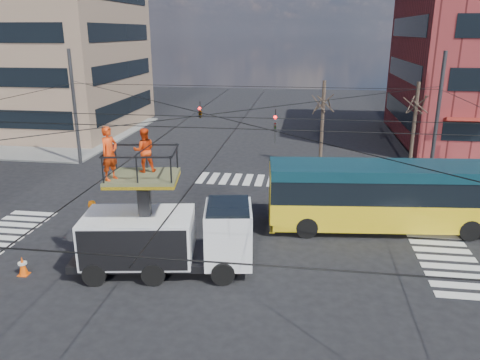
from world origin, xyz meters
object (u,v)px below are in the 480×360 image
Objects in this scene: flagger at (349,208)px; utility_truck at (166,224)px; traffic_cone at (23,266)px; worker_ground at (93,222)px; city_bus at (389,195)px.

utility_truck is at bearing -51.42° from flagger.
utility_truck is 5.85m from traffic_cone.
utility_truck is at bearing -119.75° from worker_ground.
city_bus reaches higher than traffic_cone.
worker_ground is (-3.96, 1.86, -0.93)m from utility_truck.
worker_ground is (-13.22, -3.56, -0.70)m from city_bus.
city_bus is at bearing 24.23° from traffic_cone.
utility_truck is 10.73m from city_bus.
utility_truck is 0.63× the size of city_bus.
flagger is at bearing 27.54° from utility_truck.
traffic_cone is (-5.50, -1.22, -1.57)m from utility_truck.
city_bus reaches higher than flagger.
traffic_cone is at bearing -161.60° from city_bus.
traffic_cone is at bearing -60.41° from flagger.
city_bus is at bearing 89.36° from flagger.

